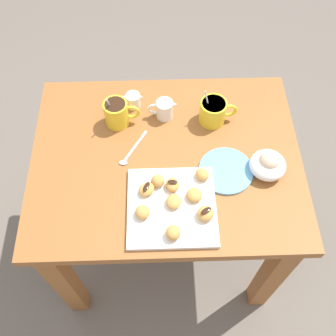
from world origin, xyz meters
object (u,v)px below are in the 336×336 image
object	(u,v)px
beignet_3	(172,185)
beignet_6	(158,181)
ice_cream_bowl	(268,164)
saucer_sky_left	(226,171)
dining_table	(166,180)
pastry_plate_square	(172,207)
cream_pitcher_white	(165,109)
beignet_4	(173,233)
coffee_mug_yellow_left	(117,113)
beignet_5	(202,174)
beignet_1	(147,189)
beignet_0	(194,195)
beignet_7	(174,201)
coffee_mug_yellow_right	(213,111)
beignet_8	(142,212)
beignet_2	(205,214)
chocolate_sauce_pitcher	(133,100)

from	to	relation	value
beignet_3	beignet_6	distance (m)	0.05
ice_cream_bowl	saucer_sky_left	distance (m)	0.14
dining_table	pastry_plate_square	bearing A→B (deg)	-86.31
cream_pitcher_white	beignet_3	world-z (taller)	cream_pitcher_white
cream_pitcher_white	beignet_4	size ratio (longest dim) A/B	2.21
coffee_mug_yellow_left	beignet_5	xyz separation A→B (m)	(0.28, -0.25, -0.02)
beignet_1	beignet_3	size ratio (longest dim) A/B	1.10
beignet_0	beignet_7	size ratio (longest dim) A/B	0.98
cream_pitcher_white	beignet_3	distance (m)	0.31
pastry_plate_square	cream_pitcher_white	size ratio (longest dim) A/B	2.63
cream_pitcher_white	beignet_0	xyz separation A→B (m)	(0.08, -0.34, -0.01)
coffee_mug_yellow_right	beignet_7	bearing A→B (deg)	-114.11
beignet_0	beignet_3	size ratio (longest dim) A/B	1.03
dining_table	cream_pitcher_white	world-z (taller)	cream_pitcher_white
dining_table	coffee_mug_yellow_left	world-z (taller)	coffee_mug_yellow_left
dining_table	beignet_5	xyz separation A→B (m)	(0.11, -0.09, 0.19)
pastry_plate_square	beignet_4	size ratio (longest dim) A/B	5.81
beignet_3	beignet_4	bearing A→B (deg)	-91.45
saucer_sky_left	beignet_7	xyz separation A→B (m)	(-0.18, -0.12, 0.03)
beignet_7	beignet_8	bearing A→B (deg)	-159.81
saucer_sky_left	beignet_4	distance (m)	0.29
beignet_7	beignet_8	world-z (taller)	beignet_8
beignet_3	beignet_7	xyz separation A→B (m)	(0.00, -0.06, -0.00)
beignet_5	beignet_1	bearing A→B (deg)	-165.04
coffee_mug_yellow_left	coffee_mug_yellow_right	size ratio (longest dim) A/B	1.07
beignet_3	beignet_6	bearing A→B (deg)	162.21
coffee_mug_yellow_left	beignet_1	xyz separation A→B (m)	(0.10, -0.30, -0.02)
beignet_4	beignet_8	distance (m)	0.11
beignet_8	coffee_mug_yellow_right	bearing A→B (deg)	56.57
coffee_mug_yellow_right	beignet_3	xyz separation A→B (m)	(-0.15, -0.28, -0.02)
saucer_sky_left	beignet_3	bearing A→B (deg)	-160.50
pastry_plate_square	beignet_8	xyz separation A→B (m)	(-0.09, -0.03, 0.03)
beignet_5	beignet_4	bearing A→B (deg)	-117.02
beignet_2	beignet_3	size ratio (longest dim) A/B	1.06
beignet_0	beignet_4	xyz separation A→B (m)	(-0.07, -0.12, 0.00)
pastry_plate_square	cream_pitcher_white	distance (m)	0.37
coffee_mug_yellow_left	beignet_0	world-z (taller)	coffee_mug_yellow_left
beignet_4	beignet_8	bearing A→B (deg)	142.30
dining_table	beignet_7	bearing A→B (deg)	-84.40
cream_pitcher_white	ice_cream_bowl	xyz separation A→B (m)	(0.33, -0.24, -0.00)
beignet_7	saucer_sky_left	bearing A→B (deg)	34.31
ice_cream_bowl	beignet_5	distance (m)	0.22
coffee_mug_yellow_left	beignet_4	xyz separation A→B (m)	(0.18, -0.45, -0.02)
pastry_plate_square	saucer_sky_left	distance (m)	0.22
coffee_mug_yellow_left	beignet_3	world-z (taller)	coffee_mug_yellow_left
dining_table	beignet_4	bearing A→B (deg)	-87.47
saucer_sky_left	beignet_7	size ratio (longest dim) A/B	3.53
dining_table	chocolate_sauce_pitcher	distance (m)	0.32
cream_pitcher_white	beignet_4	bearing A→B (deg)	-88.71
beignet_2	beignet_6	world-z (taller)	beignet_6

